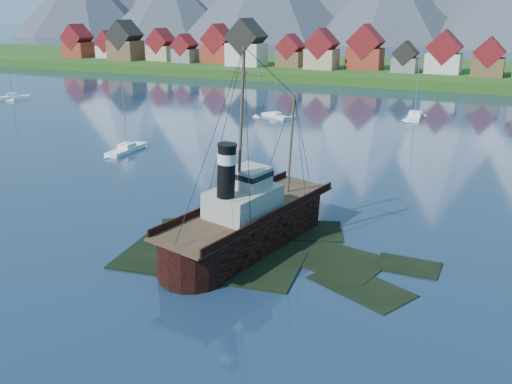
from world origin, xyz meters
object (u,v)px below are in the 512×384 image
at_px(sailboat_a, 127,150).
at_px(sailboat_e, 414,117).
at_px(tugboat_wreck, 254,218).
at_px(sailboat_b, 12,98).
at_px(sailboat_c, 275,117).

distance_m(sailboat_a, sailboat_e, 65.86).
xyz_separation_m(tugboat_wreck, sailboat_a, (-36.98, 26.82, -2.47)).
xyz_separation_m(sailboat_b, sailboat_e, (104.52, 17.39, -0.02)).
xyz_separation_m(tugboat_wreck, sailboat_b, (-101.93, 62.09, -2.42)).
distance_m(tugboat_wreck, sailboat_e, 79.56).
bearing_deg(sailboat_b, sailboat_c, 39.76).
distance_m(tugboat_wreck, sailboat_b, 119.38).
relative_size(sailboat_b, sailboat_c, 1.27).
bearing_deg(sailboat_a, sailboat_e, 49.47).
bearing_deg(tugboat_wreck, sailboat_e, 97.74).
distance_m(sailboat_c, sailboat_e, 31.29).
relative_size(sailboat_c, sailboat_e, 0.79).
bearing_deg(sailboat_a, tugboat_wreck, -39.57).
bearing_deg(tugboat_wreck, sailboat_a, 153.65).
bearing_deg(sailboat_c, tugboat_wreck, -130.12).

